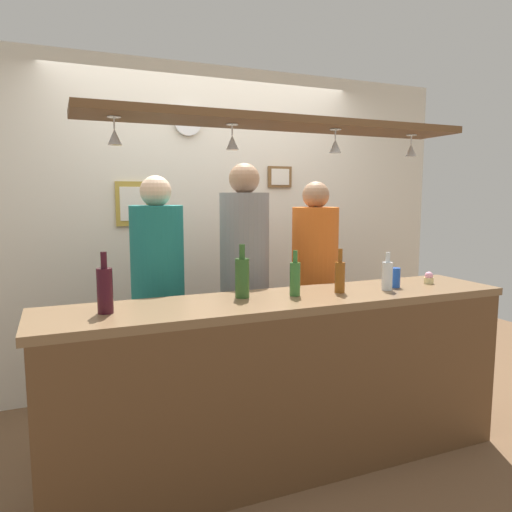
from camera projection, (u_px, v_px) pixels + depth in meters
ground_plane at (262, 436)px, 3.12m from camera, size 8.00×8.00×0.00m
back_wall at (209, 227)px, 3.97m from camera, size 4.40×0.06×2.60m
bar_counter at (299, 361)px, 2.58m from camera, size 2.70×0.55×1.00m
overhead_glass_rack at (284, 123)px, 2.61m from camera, size 2.20×0.36×0.04m
hanging_wineglass_far_left at (115, 136)px, 2.27m from camera, size 0.07×0.07×0.13m
hanging_wineglass_left at (232, 142)px, 2.51m from camera, size 0.07×0.07×0.13m
hanging_wineglass_center_left at (335, 145)px, 2.70m from camera, size 0.07×0.07×0.13m
hanging_wineglass_center at (411, 150)px, 2.95m from camera, size 0.07×0.07×0.13m
person_left_teal_shirt at (158, 280)px, 3.08m from camera, size 0.34×0.34×1.69m
person_middle_grey_shirt at (245, 266)px, 3.31m from camera, size 0.34×0.34×1.78m
person_right_orange_shirt at (315, 272)px, 3.53m from camera, size 0.34×0.34×1.66m
bottle_soda_clear at (387, 275)px, 2.87m from camera, size 0.06×0.06×0.23m
bottle_beer_amber_tall at (340, 276)px, 2.79m from camera, size 0.06×0.06×0.26m
bottle_beer_green_import at (295, 278)px, 2.71m from camera, size 0.06×0.06×0.26m
bottle_wine_dark_red at (105, 289)px, 2.30m from camera, size 0.08×0.08×0.30m
bottle_champagne_green at (242, 277)px, 2.66m from camera, size 0.08×0.08×0.30m
drink_can at (395, 278)px, 2.96m from camera, size 0.07×0.07×0.12m
cupcake at (429, 278)px, 3.09m from camera, size 0.06×0.06×0.08m
picture_frame_upper_small at (280, 177)px, 4.11m from camera, size 0.22×0.02×0.18m
picture_frame_caricature at (133, 204)px, 3.66m from camera, size 0.26×0.02×0.34m
wall_clock at (188, 121)px, 3.75m from camera, size 0.22×0.03×0.22m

